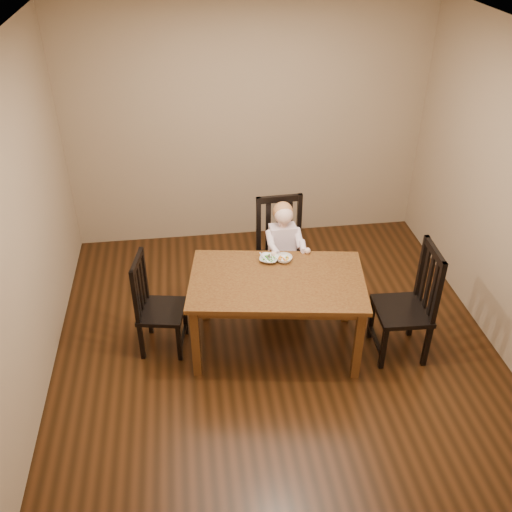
{
  "coord_description": "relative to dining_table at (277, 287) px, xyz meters",
  "views": [
    {
      "loc": [
        -0.7,
        -3.98,
        3.59
      ],
      "look_at": [
        -0.14,
        0.25,
        0.8
      ],
      "focal_mm": 40.0,
      "sensor_mm": 36.0,
      "label": 1
    }
  ],
  "objects": [
    {
      "name": "chair_child",
      "position": [
        0.17,
        0.73,
        -0.14
      ],
      "size": [
        0.49,
        0.47,
        1.1
      ],
      "rotation": [
        0.0,
        0.0,
        3.19
      ],
      "color": "black",
      "rests_on": "room"
    },
    {
      "name": "chair_right",
      "position": [
        1.13,
        -0.22,
        -0.14
      ],
      "size": [
        0.47,
        0.49,
        1.09
      ],
      "rotation": [
        0.0,
        0.0,
        1.53
      ],
      "color": "black",
      "rests_on": "room"
    },
    {
      "name": "bowl_peas",
      "position": [
        -0.03,
        0.29,
        0.11
      ],
      "size": [
        0.21,
        0.21,
        0.04
      ],
      "primitive_type": "imported",
      "rotation": [
        0.0,
        0.0,
        -0.35
      ],
      "color": "white",
      "rests_on": "dining_table"
    },
    {
      "name": "dining_table",
      "position": [
        0.0,
        0.0,
        0.0
      ],
      "size": [
        1.62,
        1.12,
        0.75
      ],
      "rotation": [
        0.0,
        0.0,
        -0.15
      ],
      "color": "#441F0F",
      "rests_on": "room"
    },
    {
      "name": "room",
      "position": [
        -0.0,
        0.07,
        0.69
      ],
      "size": [
        4.01,
        4.01,
        2.71
      ],
      "color": "#3B1E0C",
      "rests_on": "ground"
    },
    {
      "name": "fork",
      "position": [
        -0.07,
        0.27,
        0.13
      ],
      "size": [
        0.09,
        0.12,
        0.05
      ],
      "rotation": [
        0.0,
        0.0,
        0.61
      ],
      "color": "silver",
      "rests_on": "bowl_peas"
    },
    {
      "name": "bowl_veg",
      "position": [
        0.11,
        0.27,
        0.11
      ],
      "size": [
        0.16,
        0.16,
        0.05
      ],
      "primitive_type": "imported",
      "rotation": [
        0.0,
        0.0,
        -0.06
      ],
      "color": "white",
      "rests_on": "dining_table"
    },
    {
      "name": "chair_left",
      "position": [
        -1.06,
        0.14,
        -0.21
      ],
      "size": [
        0.46,
        0.48,
        0.95
      ],
      "rotation": [
        0.0,
        0.0,
        -1.75
      ],
      "color": "black",
      "rests_on": "room"
    },
    {
      "name": "toddler",
      "position": [
        0.17,
        0.68,
        0.01
      ],
      "size": [
        0.35,
        0.43,
        0.58
      ],
      "primitive_type": null,
      "rotation": [
        0.0,
        0.0,
        3.19
      ],
      "color": "white",
      "rests_on": "chair_child"
    }
  ]
}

